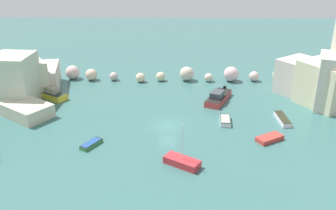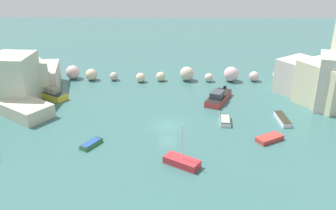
% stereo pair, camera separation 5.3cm
% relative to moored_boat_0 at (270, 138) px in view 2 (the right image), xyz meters
% --- Properties ---
extents(cove_water, '(160.00, 160.00, 0.00)m').
position_rel_moored_boat_0_xyz_m(cove_water, '(-12.71, 4.06, -0.29)').
color(cove_water, '#3A6B68').
rests_on(cove_water, ground).
extents(rock_breakwater, '(44.17, 3.61, 2.62)m').
position_rel_moored_boat_0_xyz_m(rock_breakwater, '(-12.49, 22.00, 0.81)').
color(rock_breakwater, beige).
rests_on(rock_breakwater, ground).
extents(moored_boat_0, '(3.73, 3.06, 0.58)m').
position_rel_moored_boat_0_xyz_m(moored_boat_0, '(0.00, 0.00, 0.00)').
color(moored_boat_0, '#CE3D35').
rests_on(moored_boat_0, cove_water).
extents(moored_boat_1, '(4.25, 3.55, 4.94)m').
position_rel_moored_boat_0_xyz_m(moored_boat_1, '(-11.04, -5.71, 0.14)').
color(moored_boat_1, red).
rests_on(moored_boat_1, cove_water).
extents(moored_boat_2, '(2.50, 3.15, 0.49)m').
position_rel_moored_boat_0_xyz_m(moored_boat_2, '(-21.89, -1.55, -0.03)').
color(moored_boat_2, '#3B8144').
rests_on(moored_boat_2, cove_water).
extents(moored_boat_3, '(6.60, 5.32, 1.91)m').
position_rel_moored_boat_0_xyz_m(moored_boat_3, '(-31.59, 13.80, 0.39)').
color(moored_boat_3, yellow).
rests_on(moored_boat_3, cove_water).
extents(moored_boat_4, '(1.67, 3.27, 0.64)m').
position_rel_moored_boat_0_xyz_m(moored_boat_4, '(-4.85, 4.92, 0.04)').
color(moored_boat_4, white).
rests_on(moored_boat_4, cove_water).
extents(moored_boat_5, '(4.90, 7.16, 1.82)m').
position_rel_moored_boat_0_xyz_m(moored_boat_5, '(-4.97, 12.53, 0.35)').
color(moored_boat_5, '#C43937').
rests_on(moored_boat_5, cove_water).
extents(moored_boat_7, '(1.34, 4.44, 0.64)m').
position_rel_moored_boat_0_xyz_m(moored_boat_7, '(3.10, 5.51, 0.03)').
color(moored_boat_7, white).
rests_on(moored_boat_7, cove_water).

